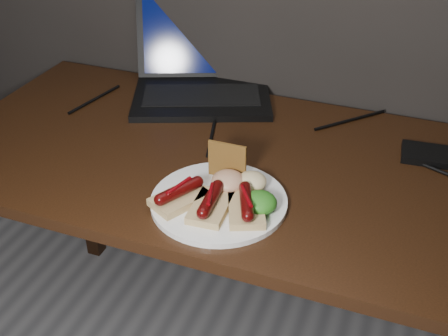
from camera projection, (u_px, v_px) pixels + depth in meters
desk at (229, 187)px, 1.37m from camera, size 1.40×0.70×0.75m
laptop at (202, 74)px, 1.58m from camera, size 0.47×0.45×0.25m
hard_drive at (428, 155)px, 1.31m from camera, size 0.13×0.10×0.02m
desk_cables at (257, 126)px, 1.43m from camera, size 1.00×0.38×0.01m
plate at (219, 201)px, 1.16m from camera, size 0.29×0.29×0.01m
bread_sausage_left at (179, 195)px, 1.14m from camera, size 0.12×0.13×0.04m
bread_sausage_center at (210, 204)px, 1.12m from camera, size 0.08×0.12×0.04m
bread_sausage_right at (246, 206)px, 1.11m from camera, size 0.11×0.13×0.04m
crispbread at (227, 161)px, 1.20m from camera, size 0.09×0.01×0.08m
salad_greens at (260, 202)px, 1.12m from camera, size 0.07×0.07×0.04m
salsa_mound at (228, 181)px, 1.18m from camera, size 0.07×0.07×0.04m
coleslaw_mound at (252, 181)px, 1.18m from camera, size 0.06×0.06×0.04m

